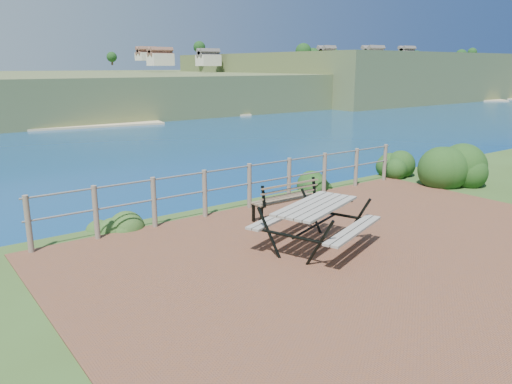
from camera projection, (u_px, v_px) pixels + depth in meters
ground at (364, 252)px, 8.57m from camera, size 10.00×7.00×0.12m
safety_railing at (249, 183)px, 11.04m from camera, size 9.40×0.10×1.00m
distant_bay at (293, 74)px, 266.56m from camera, size 290.00×232.36×24.00m
picnic_table at (315, 221)px, 8.62m from camera, size 1.98×1.51×0.77m
park_bench at (283, 193)px, 10.31m from camera, size 1.45×0.37×0.82m
shrub_right_front at (458, 186)px, 13.24m from camera, size 1.41×1.41×2.00m
shrub_right_edge at (393, 176)px, 14.44m from camera, size 0.98×0.98×1.40m
shrub_lip_west at (113, 228)px, 9.82m from camera, size 0.80×0.80×0.55m
shrub_lip_east at (316, 186)px, 13.20m from camera, size 0.81×0.81×0.57m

